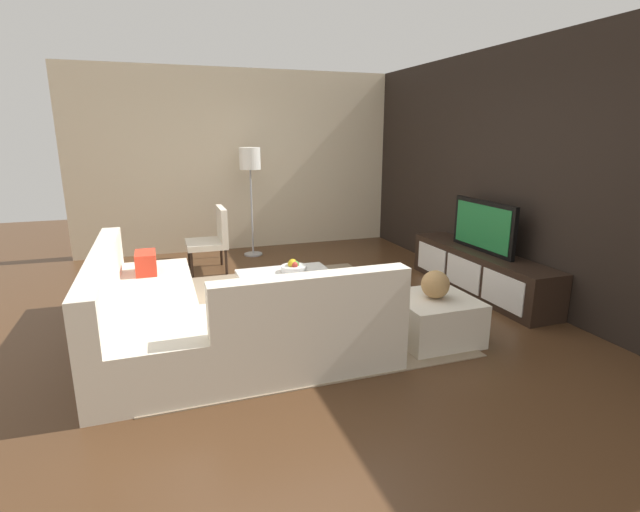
% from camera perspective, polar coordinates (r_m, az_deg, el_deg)
% --- Properties ---
extents(ground_plane, '(14.00, 14.00, 0.00)m').
position_cam_1_polar(ground_plane, '(4.93, -4.45, -7.26)').
color(ground_plane, '#4C301C').
extents(feature_wall_back, '(6.40, 0.12, 2.80)m').
position_cam_1_polar(feature_wall_back, '(5.88, 22.00, 9.34)').
color(feature_wall_back, black).
rests_on(feature_wall_back, ground).
extents(side_wall_left, '(0.12, 5.20, 2.80)m').
position_cam_1_polar(side_wall_left, '(7.77, -9.33, 11.23)').
color(side_wall_left, beige).
rests_on(side_wall_left, ground).
extents(area_rug, '(3.10, 2.80, 0.01)m').
position_cam_1_polar(area_rug, '(5.02, -4.74, -6.80)').
color(area_rug, gray).
rests_on(area_rug, ground).
extents(media_console, '(2.20, 0.47, 0.50)m').
position_cam_1_polar(media_console, '(5.89, 18.69, -1.79)').
color(media_console, black).
rests_on(media_console, ground).
extents(television, '(1.04, 0.06, 0.59)m').
position_cam_1_polar(television, '(5.76, 19.14, 3.42)').
color(television, black).
rests_on(television, media_console).
extents(sectional_couch, '(2.47, 2.36, 0.85)m').
position_cam_1_polar(sectional_couch, '(4.22, -14.39, -7.31)').
color(sectional_couch, beige).
rests_on(sectional_couch, ground).
extents(coffee_table, '(0.96, 0.99, 0.38)m').
position_cam_1_polar(coffee_table, '(4.98, -3.67, -4.57)').
color(coffee_table, black).
rests_on(coffee_table, ground).
extents(accent_chair_near, '(0.57, 0.53, 0.87)m').
position_cam_1_polar(accent_chair_near, '(6.56, -12.79, 2.42)').
color(accent_chair_near, black).
rests_on(accent_chair_near, ground).
extents(floor_lamp, '(0.31, 0.31, 1.63)m').
position_cam_1_polar(floor_lamp, '(7.19, -8.46, 10.75)').
color(floor_lamp, '#A5A5AA').
rests_on(floor_lamp, ground).
extents(ottoman, '(0.70, 0.70, 0.40)m').
position_cam_1_polar(ottoman, '(4.45, 13.52, -7.36)').
color(ottoman, beige).
rests_on(ottoman, ground).
extents(fruit_bowl, '(0.28, 0.28, 0.14)m').
position_cam_1_polar(fruit_bowl, '(5.10, -3.19, -1.37)').
color(fruit_bowl, silver).
rests_on(fruit_bowl, coffee_table).
extents(decorative_ball, '(0.25, 0.25, 0.25)m').
position_cam_1_polar(decorative_ball, '(4.34, 13.77, -3.36)').
color(decorative_ball, '#AD8451').
rests_on(decorative_ball, ottoman).
extents(book_stack, '(0.22, 0.16, 0.08)m').
position_cam_1_polar(book_stack, '(4.68, -4.38, -3.02)').
color(book_stack, maroon).
rests_on(book_stack, coffee_table).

